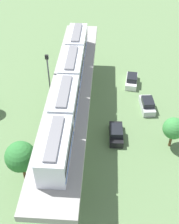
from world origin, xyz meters
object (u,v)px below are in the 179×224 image
Objects in this scene: tree_near_viaduct at (174,128)px; signal_post at (49,82)px; parked_car_silver at (147,105)px; parked_car_white at (132,80)px; parked_car_black at (116,133)px; tree_mid_lot at (21,157)px; train at (69,84)px.

signal_post reaches higher than tree_near_viaduct.
parked_car_white is at bearing -78.10° from parked_car_silver.
tree_mid_lot is at bearing 32.71° from parked_car_black.
signal_post is (9.52, -4.98, 4.55)m from parked_car_black.
tree_mid_lot is (10.82, 7.41, 3.10)m from parked_car_black.
tree_near_viaduct reaches higher than parked_car_white.
train reaches higher than parked_car_silver.
train is 6.28× the size of parked_car_silver.
parked_car_black is at bearing 47.34° from parked_car_silver.
train reaches higher than tree_mid_lot.
parked_car_black is 11.67m from signal_post.
train is 9.88m from parked_car_black.
tree_mid_lot reaches higher than parked_car_black.
parked_car_silver is at bearing 114.31° from parked_car_white.
parked_car_black is at bearing 177.67° from train.
signal_post is at bearing -95.98° from tree_mid_lot.
signal_post reaches higher than parked_car_white.
tree_near_viaduct is at bearing 160.10° from signal_post.
signal_post is at bearing -19.90° from tree_near_viaduct.
signal_post reaches higher than parked_car_silver.
parked_car_white is at bearing -103.53° from parked_car_black.
tree_mid_lot reaches higher than parked_car_white.
train is 6.64m from signal_post.
parked_car_black is at bearing 152.40° from signal_post.
train is 6.28× the size of parked_car_white.
train reaches higher than parked_car_black.
parked_car_silver is at bearing -174.36° from signal_post.
train is 4.88× the size of tree_mid_lot.
tree_near_viaduct is 0.48× the size of signal_post.
signal_post is at bearing -54.29° from train.
tree_mid_lot is (13.48, 20.09, 3.10)m from parked_car_white.
parked_car_white is at bearing -125.23° from train.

